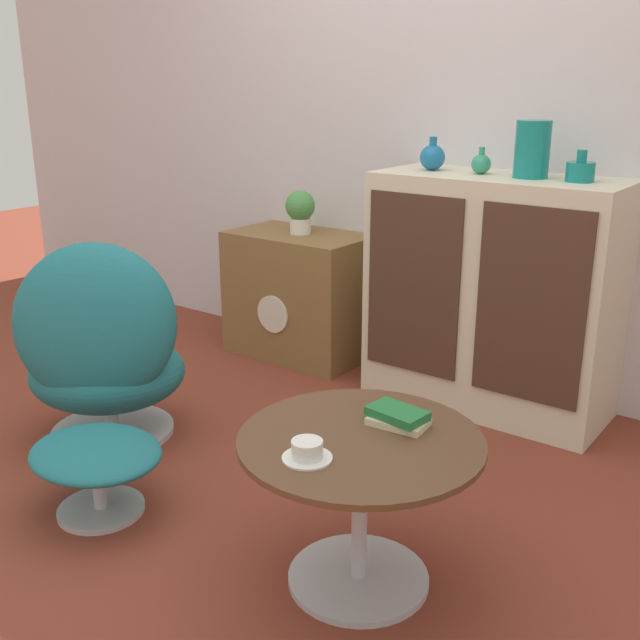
{
  "coord_description": "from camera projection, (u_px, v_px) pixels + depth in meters",
  "views": [
    {
      "loc": [
        1.63,
        -1.63,
        1.37
      ],
      "look_at": [
        0.12,
        0.4,
        0.55
      ],
      "focal_mm": 42.0,
      "sensor_mm": 36.0,
      "label": 1
    }
  ],
  "objects": [
    {
      "name": "egg_chair",
      "position": [
        102.0,
        351.0,
        2.86
      ],
      "size": [
        0.82,
        0.81,
        0.83
      ],
      "color": "#B7B7BC",
      "rests_on": "ground_plane"
    },
    {
      "name": "vase_leftmost",
      "position": [
        432.0,
        157.0,
        3.17
      ],
      "size": [
        0.11,
        0.11,
        0.14
      ],
      "color": "#196699",
      "rests_on": "sideboard"
    },
    {
      "name": "coffee_table",
      "position": [
        360.0,
        484.0,
        2.04
      ],
      "size": [
        0.67,
        0.67,
        0.45
      ],
      "color": "#B7B7BC",
      "rests_on": "ground_plane"
    },
    {
      "name": "book_stack",
      "position": [
        398.0,
        417.0,
        2.07
      ],
      "size": [
        0.17,
        0.12,
        0.05
      ],
      "color": "beige",
      "rests_on": "coffee_table"
    },
    {
      "name": "wall_back",
      "position": [
        445.0,
        95.0,
        3.34
      ],
      "size": [
        6.4,
        0.06,
        2.6
      ],
      "color": "silver",
      "rests_on": "ground_plane"
    },
    {
      "name": "vase_rightmost",
      "position": [
        580.0,
        171.0,
        2.82
      ],
      "size": [
        0.11,
        0.11,
        0.12
      ],
      "color": "#147A75",
      "rests_on": "sideboard"
    },
    {
      "name": "potted_plant",
      "position": [
        300.0,
        210.0,
        3.68
      ],
      "size": [
        0.15,
        0.15,
        0.21
      ],
      "color": "silver",
      "rests_on": "tv_console"
    },
    {
      "name": "vase_inner_right",
      "position": [
        532.0,
        149.0,
        2.91
      ],
      "size": [
        0.14,
        0.14,
        0.22
      ],
      "color": "#147A75",
      "rests_on": "sideboard"
    },
    {
      "name": "tv_console",
      "position": [
        300.0,
        295.0,
        3.82
      ],
      "size": [
        0.7,
        0.44,
        0.63
      ],
      "color": "brown",
      "rests_on": "ground_plane"
    },
    {
      "name": "sideboard",
      "position": [
        492.0,
        295.0,
        3.16
      ],
      "size": [
        1.02,
        0.46,
        1.0
      ],
      "color": "beige",
      "rests_on": "ground_plane"
    },
    {
      "name": "ground_plane",
      "position": [
        223.0,
        493.0,
        2.59
      ],
      "size": [
        12.0,
        12.0,
        0.0
      ],
      "primitive_type": "plane",
      "color": "brown"
    },
    {
      "name": "vase_inner_left",
      "position": [
        481.0,
        164.0,
        3.05
      ],
      "size": [
        0.08,
        0.08,
        0.11
      ],
      "color": "#2D8E6B",
      "rests_on": "sideboard"
    },
    {
      "name": "teacup",
      "position": [
        307.0,
        452.0,
        1.88
      ],
      "size": [
        0.13,
        0.13,
        0.05
      ],
      "color": "white",
      "rests_on": "coffee_table"
    },
    {
      "name": "ottoman",
      "position": [
        96.0,
        459.0,
        2.42
      ],
      "size": [
        0.46,
        0.39,
        0.26
      ],
      "color": "#B7B7BC",
      "rests_on": "ground_plane"
    }
  ]
}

